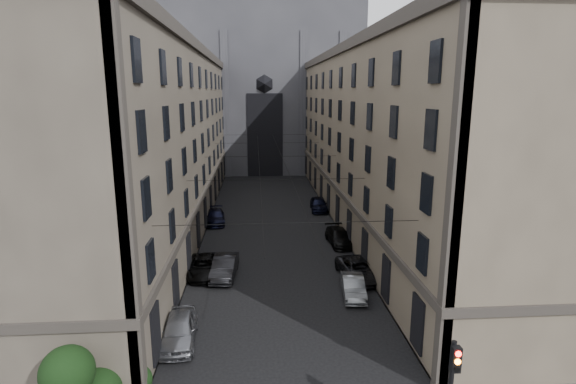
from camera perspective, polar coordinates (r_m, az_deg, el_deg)
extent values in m
cube|color=#383533|center=(51.28, -13.97, -3.80)|extent=(7.00, 80.00, 0.15)
cube|color=#383533|center=(51.95, 9.53, -3.38)|extent=(7.00, 80.00, 0.15)
cube|color=#4A4338|center=(50.20, -17.91, 6.02)|extent=(13.00, 60.00, 18.00)
cube|color=#38332D|center=(50.10, -18.66, 16.75)|extent=(13.60, 60.60, 0.90)
cube|color=#38332D|center=(50.92, -17.55, 0.66)|extent=(13.40, 60.30, 0.50)
cube|color=brown|center=(51.07, 13.19, 6.40)|extent=(13.00, 60.00, 18.00)
cube|color=#38332D|center=(50.97, 13.74, 16.96)|extent=(13.60, 60.60, 0.90)
cube|color=#38332D|center=(51.77, 12.93, 1.12)|extent=(13.40, 60.30, 0.50)
cube|color=#2D2D33|center=(87.51, -3.16, 13.08)|extent=(34.00, 22.00, 30.00)
cube|color=#38332D|center=(89.01, -3.30, 23.11)|extent=(35.00, 23.00, 1.20)
cube|color=black|center=(76.80, -2.94, 7.18)|extent=(6.00, 0.30, 14.00)
cube|color=black|center=(18.66, 20.53, -19.27)|extent=(0.34, 0.30, 1.00)
cylinder|color=#FF0C07|center=(18.38, 20.82, -18.66)|extent=(0.22, 0.05, 0.22)
cylinder|color=orange|center=(18.54, 20.74, -19.51)|extent=(0.22, 0.05, 0.22)
cylinder|color=black|center=(18.71, 20.66, -20.35)|extent=(0.22, 0.05, 0.22)
sphere|color=black|center=(24.16, -18.57, -21.69)|extent=(1.40, 1.40, 1.40)
sphere|color=black|center=(21.85, -26.22, -19.84)|extent=(2.20, 2.20, 2.20)
cylinder|color=black|center=(23.53, -0.01, -3.97)|extent=(14.00, 0.03, 0.03)
cylinder|color=black|center=(35.18, -1.42, 1.59)|extent=(14.00, 0.03, 0.03)
cylinder|color=black|center=(47.99, -2.17, 4.54)|extent=(14.00, 0.03, 0.03)
cylinder|color=black|center=(60.89, -2.61, 6.25)|extent=(14.00, 0.03, 0.03)
cylinder|color=black|center=(72.82, -2.87, 7.28)|extent=(14.00, 0.03, 0.03)
cylinder|color=black|center=(49.01, -3.73, 4.22)|extent=(0.03, 60.00, 0.03)
cylinder|color=black|center=(49.10, -0.69, 4.26)|extent=(0.03, 60.00, 0.03)
imported|color=slate|center=(27.78, -13.66, -16.60)|extent=(2.20, 4.93, 1.65)
imported|color=black|center=(35.97, -8.06, -9.40)|extent=(2.12, 5.10, 1.64)
imported|color=black|center=(36.63, -10.65, -9.26)|extent=(2.68, 5.26, 1.42)
imported|color=black|center=(50.28, -9.22, -3.13)|extent=(2.50, 5.19, 1.46)
imported|color=slate|center=(32.88, 8.27, -11.79)|extent=(1.91, 4.44, 1.42)
imported|color=black|center=(35.80, 8.93, -9.68)|extent=(3.13, 5.56, 1.46)
imported|color=black|center=(43.20, 6.54, -5.68)|extent=(2.39, 5.14, 1.45)
imported|color=black|center=(54.98, 3.92, -1.54)|extent=(2.21, 4.94, 1.65)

